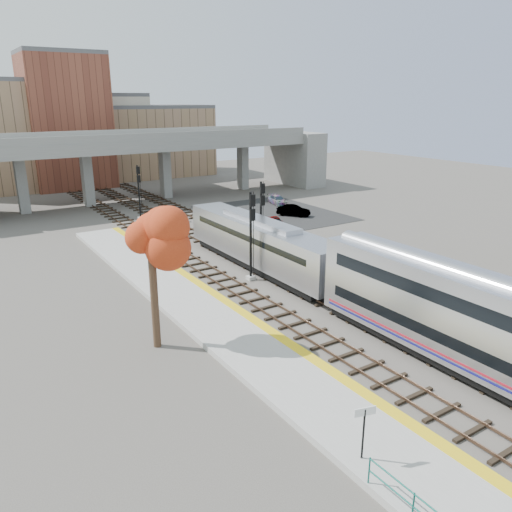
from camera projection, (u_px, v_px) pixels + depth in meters
ground at (340, 317)px, 32.74m from camera, size 160.00×160.00×0.00m
platform at (246, 343)px, 28.94m from camera, size 4.50×60.00×0.35m
yellow_strip at (273, 332)px, 29.87m from camera, size 0.70×60.00×0.01m
tracks at (250, 263)px, 43.22m from camera, size 10.70×95.00×0.25m
overpass at (151, 158)px, 69.59m from camera, size 54.00×12.00×9.50m
buildings_far at (82, 135)px, 84.36m from camera, size 43.00×21.00×20.60m
parking_lot at (273, 213)px, 62.40m from camera, size 14.00×18.00×0.04m
locomotive at (260, 242)px, 41.48m from camera, size 3.02×19.05×4.10m
signal_mast_near at (251, 238)px, 38.44m from camera, size 0.60×0.64×7.00m
signal_mast_mid at (261, 220)px, 44.45m from camera, size 0.60×0.64×6.81m
signal_mast_far at (139, 194)px, 58.22m from camera, size 0.60×0.64×6.40m
station_sign at (364, 422)px, 18.93m from camera, size 0.88×0.29×2.27m
tree at (151, 241)px, 27.03m from camera, size 3.60×3.60×8.52m
car_a at (276, 222)px, 55.32m from camera, size 2.39×3.67×1.16m
car_b at (293, 211)px, 60.61m from camera, size 3.45×4.06×1.32m
car_c at (278, 200)px, 67.42m from camera, size 2.29×4.16×1.14m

